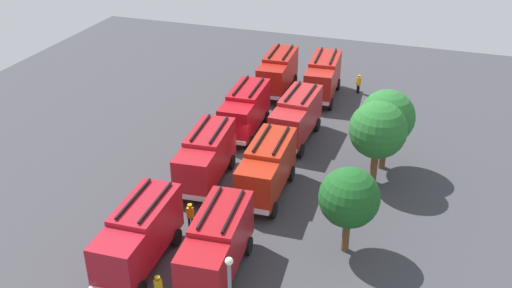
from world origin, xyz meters
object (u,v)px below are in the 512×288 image
Objects in this scene: firefighter_1 at (190,215)px; fire_truck_0 at (278,71)px; fire_truck_5 at (296,116)px; firefighter_2 at (158,288)px; fire_truck_7 at (217,244)px; tree_1 at (378,130)px; firefighter_0 at (359,83)px; fire_truck_1 at (245,109)px; fire_truck_6 at (267,167)px; fire_truck_4 at (323,76)px; fire_truck_2 at (206,156)px; tree_2 at (349,198)px; tree_0 at (387,117)px; traffic_cone_0 at (262,149)px; fire_truck_3 at (139,234)px.

fire_truck_0 is at bearing -5.22° from firefighter_1.
firefighter_2 is (20.64, -1.92, -1.17)m from fire_truck_5.
tree_1 is (-12.88, 6.84, 2.07)m from fire_truck_7.
firefighter_0 is at bearing -50.78° from firefighter_2.
fire_truck_6 is at bearing 26.21° from fire_truck_1.
fire_truck_4 reaches higher than firefighter_1.
fire_truck_1 is at bearing 175.37° from fire_truck_2.
firefighter_1 is at bearing 0.10° from fire_truck_0.
fire_truck_1 is 14.01m from firefighter_1.
fire_truck_6 is 4.18× the size of firefighter_2.
firefighter_1 is (-3.52, -3.27, -1.12)m from fire_truck_7.
fire_truck_2 is 10.17m from fire_truck_7.
fire_truck_2 is 4.59m from fire_truck_6.
fire_truck_6 is at bearing 83.97° from fire_truck_2.
firefighter_2 is 0.31× the size of tree_2.
firefighter_1 is at bearing 2.79° from fire_truck_1.
fire_truck_1 is at bearing -153.16° from fire_truck_6.
fire_truck_0 is at bearing -167.42° from fire_truck_6.
tree_1 is (14.04, 7.00, 2.07)m from fire_truck_4.
fire_truck_4 is 4.22× the size of firefighter_2.
fire_truck_0 is at bearing -26.19° from firefighter_0.
fire_truck_4 is at bearing -153.50° from tree_1.
fire_truck_2 and fire_truck_7 have the same top height.
fire_truck_6 is at bearing -48.82° from tree_0.
fire_truck_2 reaches higher than firefighter_1.
fire_truck_6 is at bearing -51.97° from firefighter_2.
fire_truck_2 is 12.18m from tree_1.
fire_truck_0 reaches higher than traffic_cone_0.
fire_truck_6 reaches higher than firefighter_2.
fire_truck_0 is 27.09m from fire_truck_7.
tree_0 is at bearing 42.56° from fire_truck_0.
fire_truck_6 is (8.54, 0.24, 0.00)m from fire_truck_5.
fire_truck_3 is (9.70, 0.01, 0.00)m from fire_truck_2.
fire_truck_0 and fire_truck_3 have the same top height.
firefighter_2 is 17.55m from traffic_cone_0.
firefighter_1 is at bearing 160.68° from fire_truck_3.
fire_truck_5 is 4.06m from traffic_cone_0.
fire_truck_1 is 4.25m from traffic_cone_0.
fire_truck_3 is 30.60m from firefighter_0.
fire_truck_7 is (26.92, 0.16, 0.00)m from fire_truck_4.
firefighter_1 is at bearing -84.05° from tree_2.
fire_truck_1 reaches higher than traffic_cone_0.
fire_truck_3 is at bearing 154.59° from firefighter_1.
fire_truck_0 is 7.93m from firefighter_0.
fire_truck_3 is 0.99× the size of fire_truck_7.
fire_truck_1 is at bearing -139.41° from tree_2.
fire_truck_2 is (8.32, 0.04, 0.00)m from fire_truck_1.
tree_1 is at bearing -71.13° from firefighter_2.
fire_truck_4 is (-9.50, 4.43, 0.00)m from fire_truck_1.
tree_1 reaches higher than tree_0.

